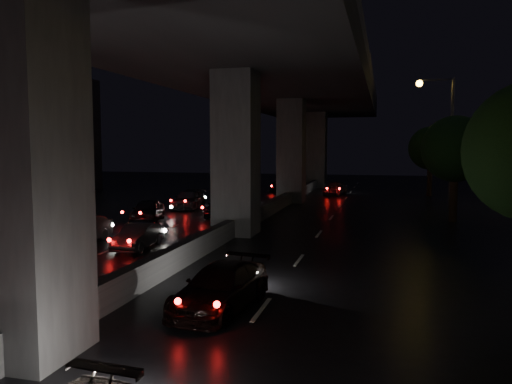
% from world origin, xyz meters
% --- Properties ---
extents(ground, '(120.00, 120.00, 0.00)m').
position_xyz_m(ground, '(0.00, 0.00, 0.00)').
color(ground, black).
rests_on(ground, ground).
extents(viaduct, '(12.00, 80.00, 10.50)m').
position_xyz_m(viaduct, '(0.00, 5.00, 8.34)').
color(viaduct, '#353437').
rests_on(viaduct, ground).
extents(median_barrier, '(0.45, 70.00, 0.85)m').
position_xyz_m(median_barrier, '(0.00, 5.00, 0.42)').
color(median_barrier, '#353437').
rests_on(median_barrier, ground).
extents(tree_c, '(3.80, 3.80, 6.12)m').
position_xyz_m(tree_c, '(11.00, 12.00, 4.20)').
color(tree_c, black).
rests_on(tree_c, ground).
extents(tree_d, '(3.80, 3.80, 6.12)m').
position_xyz_m(tree_d, '(11.00, 28.00, 4.20)').
color(tree_d, black).
rests_on(tree_d, ground).
extents(streetlight_far, '(2.52, 0.44, 9.00)m').
position_xyz_m(streetlight_far, '(10.97, 18.00, 5.66)').
color(streetlight_far, '#2D2D33').
rests_on(streetlight_far, ground).
extents(car_3, '(2.12, 4.20, 1.17)m').
position_xyz_m(car_3, '(2.92, -6.18, 0.58)').
color(car_3, black).
rests_on(car_3, ground).
extents(car_4, '(1.44, 3.82, 1.25)m').
position_xyz_m(car_4, '(-6.02, 0.63, 0.62)').
color(car_4, '#27282A').
rests_on(car_4, ground).
extents(car_5, '(1.34, 3.30, 1.06)m').
position_xyz_m(car_5, '(-3.04, 0.53, 0.53)').
color(car_5, '#232326').
rests_on(car_5, ground).
extents(car_6, '(2.46, 4.09, 1.30)m').
position_xyz_m(car_6, '(-6.19, 7.67, 0.65)').
color(car_6, black).
rests_on(car_6, ground).
extents(car_7, '(2.17, 4.41, 1.23)m').
position_xyz_m(car_7, '(-6.26, 14.08, 0.62)').
color(car_7, '#242427').
rests_on(car_7, ground).
extents(car_8, '(1.87, 3.99, 1.32)m').
position_xyz_m(car_8, '(-2.66, 10.71, 0.66)').
color(car_8, black).
rests_on(car_8, ground).
extents(car_9, '(1.26, 3.48, 1.14)m').
position_xyz_m(car_9, '(-2.87, 16.74, 0.57)').
color(car_9, '#4A4740').
rests_on(car_9, ground).
extents(car_10, '(2.36, 4.04, 1.06)m').
position_xyz_m(car_10, '(-2.82, 29.05, 0.53)').
color(car_10, black).
rests_on(car_10, ground).
extents(car_11, '(2.48, 4.71, 1.26)m').
position_xyz_m(car_11, '(-5.79, 25.20, 0.63)').
color(car_11, black).
rests_on(car_11, ground).
extents(car_12, '(2.11, 3.92, 1.27)m').
position_xyz_m(car_12, '(2.85, 26.43, 0.63)').
color(car_12, slate).
rests_on(car_12, ground).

